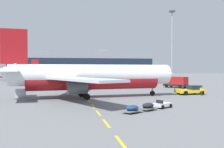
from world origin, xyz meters
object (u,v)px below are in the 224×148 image
ground_crew_worker (201,90)px  airliner_mid_left (13,74)px  apron_light_mast_far (172,39)px  uld_cargo_container (21,93)px  pushback_tug (191,90)px  catering_truck (176,82)px  baggage_train (148,106)px  airliner_foreground (91,77)px

ground_crew_worker → airliner_mid_left: bearing=122.7°
apron_light_mast_far → uld_cargo_container: bearing=-142.0°
pushback_tug → catering_truck: catering_truck is taller
airliner_mid_left → baggage_train: (34.06, -94.63, -2.59)m
airliner_mid_left → uld_cargo_container: 77.35m
apron_light_mast_far → airliner_mid_left: bearing=147.1°
airliner_mid_left → ground_crew_worker: 93.78m
pushback_tug → ground_crew_worker: (1.00, -2.46, 0.11)m
airliner_foreground → pushback_tug: bearing=6.4°
uld_cargo_container → apron_light_mast_far: bearing=38.0°
ground_crew_worker → apron_light_mast_far: 43.37m
airliner_mid_left → baggage_train: bearing=-70.2°
baggage_train → airliner_foreground: bearing=110.1°
baggage_train → pushback_tug: bearing=49.5°
airliner_mid_left → catering_truck: bearing=-47.3°
pushback_tug → uld_cargo_container: pushback_tug is taller
baggage_train → uld_cargo_container: (-18.77, 18.85, 0.28)m
airliner_foreground → catering_truck: bearing=37.5°
airliner_foreground → ground_crew_worker: size_ratio=19.79×
airliner_mid_left → catering_truck: airliner_mid_left is taller
airliner_foreground → baggage_train: airliner_foreground is taller
airliner_mid_left → ground_crew_worker: size_ratio=15.33×
airliner_mid_left → ground_crew_worker: bearing=-57.3°
baggage_train → uld_cargo_container: size_ratio=4.75×
catering_truck → pushback_tug: bearing=-105.1°
pushback_tug → airliner_mid_left: (-49.59, 76.48, 2.21)m
catering_truck → uld_cargo_container: (-39.06, -16.93, -0.85)m
baggage_train → ground_crew_worker: bearing=43.5°
apron_light_mast_far → baggage_train: bearing=-116.5°
airliner_foreground → uld_cargo_container: 13.74m
ground_crew_worker → uld_cargo_container: (-35.30, 3.15, -0.21)m
catering_truck → airliner_mid_left: bearing=132.7°
catering_truck → uld_cargo_container: size_ratio=4.25×
airliner_mid_left → apron_light_mast_far: apron_light_mast_far is taller
airliner_foreground → catering_truck: airliner_foreground is taller
airliner_mid_left → baggage_train: 100.61m
airliner_mid_left → pushback_tug: bearing=-57.0°
airliner_foreground → ground_crew_worker: 22.48m
pushback_tug → catering_truck: size_ratio=0.86×
airliner_foreground → uld_cargo_container: size_ratio=20.46×
baggage_train → airliner_mid_left: bearing=109.8°
uld_cargo_container → catering_truck: bearing=23.4°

